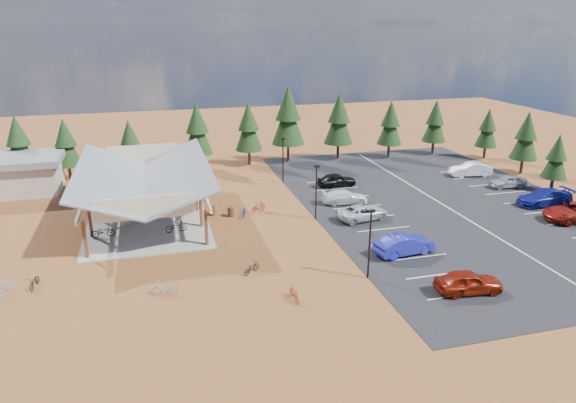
{
  "coord_description": "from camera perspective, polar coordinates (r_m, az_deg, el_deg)",
  "views": [
    {
      "loc": [
        -9.01,
        -40.12,
        17.13
      ],
      "look_at": [
        2.46,
        2.41,
        1.81
      ],
      "focal_mm": 32.0,
      "sensor_mm": 36.0,
      "label": 1
    }
  ],
  "objects": [
    {
      "name": "pine_11",
      "position": [
        61.3,
        27.69,
        4.41
      ],
      "size": [
        2.68,
        2.68,
        6.24
      ],
      "color": "#382314",
      "rests_on": "ground"
    },
    {
      "name": "lamp_post_0",
      "position": [
        36.1,
        9.08,
        -4.16
      ],
      "size": [
        0.5,
        0.25,
        5.14
      ],
      "color": "black",
      "rests_on": "ground"
    },
    {
      "name": "trash_bin_0",
      "position": [
        48.29,
        -6.39,
        -1.15
      ],
      "size": [
        0.6,
        0.6,
        0.9
      ],
      "primitive_type": "cylinder",
      "color": "#462C19",
      "rests_on": "ground"
    },
    {
      "name": "pine_12",
      "position": [
        67.09,
        24.94,
        6.62
      ],
      "size": [
        3.22,
        3.22,
        7.51
      ],
      "color": "#382314",
      "rests_on": "ground"
    },
    {
      "name": "car_7",
      "position": [
        56.75,
        26.6,
        0.41
      ],
      "size": [
        5.59,
        2.38,
        1.61
      ],
      "primitive_type": "imported",
      "rotation": [
        0.0,
        0.0,
        -1.59
      ],
      "color": "navy",
      "rests_on": "asphalt_lot"
    },
    {
      "name": "bike_14",
      "position": [
        48.32,
        -4.9,
        -1.09
      ],
      "size": [
        0.99,
        1.79,
        0.89
      ],
      "primitive_type": "imported",
      "rotation": [
        0.0,
        0.0,
        -0.25
      ],
      "color": "navy",
      "rests_on": "ground"
    },
    {
      "name": "pine_7",
      "position": [
        69.82,
        11.3,
        8.54
      ],
      "size": [
        3.29,
        3.29,
        7.67
      ],
      "color": "#382314",
      "rests_on": "ground"
    },
    {
      "name": "bike_5",
      "position": [
        46.63,
        -12.69,
        -2.05
      ],
      "size": [
        1.78,
        0.87,
        1.03
      ],
      "primitive_type": "imported",
      "rotation": [
        0.0,
        0.0,
        1.34
      ],
      "color": "gray",
      "rests_on": "concrete_pad"
    },
    {
      "name": "lamp_post_1",
      "position": [
        46.59,
        3.15,
        1.46
      ],
      "size": [
        0.5,
        0.25,
        5.14
      ],
      "color": "black",
      "rests_on": "ground"
    },
    {
      "name": "bike_12",
      "position": [
        37.46,
        -4.09,
        -7.35
      ],
      "size": [
        1.62,
        1.44,
        0.85
      ],
      "primitive_type": "imported",
      "rotation": [
        0.0,
        0.0,
        2.24
      ],
      "color": "black",
      "rests_on": "ground"
    },
    {
      "name": "concrete_pad",
      "position": [
        50.13,
        -15.31,
        -1.45
      ],
      "size": [
        10.6,
        18.6,
        0.1
      ],
      "primitive_type": "cube",
      "color": "gray",
      "rests_on": "ground"
    },
    {
      "name": "ground",
      "position": [
        44.54,
        -2.26,
        -3.45
      ],
      "size": [
        140.0,
        140.0,
        0.0
      ],
      "primitive_type": "plane",
      "color": "brown",
      "rests_on": "ground"
    },
    {
      "name": "bike_0",
      "position": [
        45.85,
        -19.88,
        -3.15
      ],
      "size": [
        1.94,
        0.74,
        1.01
      ],
      "primitive_type": "imported",
      "rotation": [
        0.0,
        0.0,
        1.61
      ],
      "color": "black",
      "rests_on": "concrete_pad"
    },
    {
      "name": "bike_6",
      "position": [
        52.86,
        -11.94,
        0.48
      ],
      "size": [
        1.75,
        0.62,
        0.92
      ],
      "primitive_type": "imported",
      "rotation": [
        0.0,
        0.0,
        1.58
      ],
      "color": "navy",
      "rests_on": "concrete_pad"
    },
    {
      "name": "bike_2",
      "position": [
        52.81,
        -19.21,
        -0.18
      ],
      "size": [
        1.95,
        0.95,
        0.98
      ],
      "primitive_type": "imported",
      "rotation": [
        0.0,
        0.0,
        1.41
      ],
      "color": "#12478D",
      "rests_on": "concrete_pad"
    },
    {
      "name": "bike_13",
      "position": [
        35.49,
        -13.57,
        -9.32
      ],
      "size": [
        1.78,
        0.81,
        1.03
      ],
      "primitive_type": "imported",
      "rotation": [
        0.0,
        0.0,
        4.52
      ],
      "color": "#999BA1",
      "rests_on": "ground"
    },
    {
      "name": "car_2",
      "position": [
        47.61,
        8.3,
        -1.19
      ],
      "size": [
        5.22,
        3.12,
        1.36
      ],
      "primitive_type": "imported",
      "rotation": [
        0.0,
        0.0,
        1.76
      ],
      "color": "#B1B3B9",
      "rests_on": "asphalt_lot"
    },
    {
      "name": "bike_11",
      "position": [
        33.91,
        0.67,
        -10.18
      ],
      "size": [
        0.62,
        1.72,
        1.01
      ],
      "primitive_type": "imported",
      "rotation": [
        0.0,
        0.0,
        0.09
      ],
      "color": "maroon",
      "rests_on": "ground"
    },
    {
      "name": "pine_13",
      "position": [
        73.15,
        21.3,
        7.62
      ],
      "size": [
        2.88,
        2.88,
        6.72
      ],
      "color": "#382314",
      "rests_on": "ground"
    },
    {
      "name": "bike_15",
      "position": [
        49.22,
        -3.32,
        -0.58
      ],
      "size": [
        1.74,
        1.26,
        1.04
      ],
      "primitive_type": "imported",
      "rotation": [
        0.0,
        0.0,
        2.08
      ],
      "color": "maroon",
      "rests_on": "ground"
    },
    {
      "name": "car_3",
      "position": [
        51.62,
        6.34,
        0.5
      ],
      "size": [
        4.76,
        2.38,
        1.33
      ],
      "primitive_type": "imported",
      "rotation": [
        0.0,
        0.0,
        1.45
      ],
      "color": "white",
      "rests_on": "asphalt_lot"
    },
    {
      "name": "car_0",
      "position": [
        36.7,
        19.41,
        -8.42
      ],
      "size": [
        4.67,
        2.32,
        1.53
      ],
      "primitive_type": "imported",
      "rotation": [
        0.0,
        0.0,
        1.45
      ],
      "color": "maroon",
      "rests_on": "asphalt_lot"
    },
    {
      "name": "pine_6",
      "position": [
        67.99,
        5.68,
        9.15
      ],
      "size": [
        3.79,
        3.79,
        8.84
      ],
      "color": "#382314",
      "rests_on": "ground"
    },
    {
      "name": "car_6",
      "position": [
        53.67,
        29.33,
        -1.01
      ],
      "size": [
        6.04,
        2.95,
        1.65
      ],
      "primitive_type": "imported",
      "rotation": [
        0.0,
        0.0,
        -1.61
      ],
      "color": "maroon",
      "rests_on": "asphalt_lot"
    },
    {
      "name": "pine_1",
      "position": [
        63.55,
        -23.48,
        6.01
      ],
      "size": [
        3.08,
        3.08,
        7.17
      ],
      "color": "#382314",
      "rests_on": "ground"
    },
    {
      "name": "bike_pavilion",
      "position": [
        48.97,
        -15.69,
        2.68
      ],
      "size": [
        11.65,
        19.4,
        4.97
      ],
      "color": "#592819",
      "rests_on": "concrete_pad"
    },
    {
      "name": "bike_4",
      "position": [
        45.22,
        -12.35,
        -2.77
      ],
      "size": [
        1.86,
        0.81,
        0.95
      ],
      "primitive_type": "imported",
      "rotation": [
        0.0,
        0.0,
        1.67
      ],
      "color": "black",
      "rests_on": "concrete_pad"
    },
    {
      "name": "car_4",
      "position": [
        56.99,
        5.43,
        2.41
      ],
      "size": [
        4.37,
        1.97,
        1.46
      ],
      "primitive_type": "imported",
      "rotation": [
        0.0,
        0.0,
        1.63
      ],
      "color": "black",
      "rests_on": "asphalt_lot"
    },
    {
      "name": "pine_4",
      "position": [
        64.97,
        -4.41,
        8.26
      ],
      "size": [
        3.44,
        3.44,
        8.01
      ],
      "color": "#382314",
      "rests_on": "ground"
    },
    {
      "name": "pine_0",
      "position": [
        64.76,
        -27.79,
        5.9
      ],
      "size": [
        3.3,
        3.3,
        7.69
      ],
      "color": "#382314",
      "rests_on": "ground"
    },
    {
      "name": "outbuilding",
      "position": [
        61.89,
        -28.62,
        2.67
      ],
      "size": [
        11.0,
        7.0,
        3.9
      ],
      "color": "#ADA593",
      "rests_on": "ground"
    },
    {
      "name": "bike_1",
      "position": [
        47.11,
        -17.15,
        -2.31
      ],
      "size": [
        1.59,
        0.81,
        0.92
      ],
      "primitive_type": "imported",
      "rotation": [
        0.0,
        0.0,
        1.31
      ],
      "color": "#A0A4AA",
      "rests_on": "concrete_pad"
    },
    {
      "name": "pine_2",
      "position": [
        63.38,
        -17.17,
        6.41
      ],
      "size": [
        2.84,
        2.84,
        6.62
      ],
      "color": "#382314",
      "rests_on": "ground"
    },
    {
      "name": "trash_bin_1",
      "position": [
        48.82,
        -8.4,
        -1.01
      ],
      "size": [
        0.6,
        0.6,
        0.9
      ],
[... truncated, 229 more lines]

